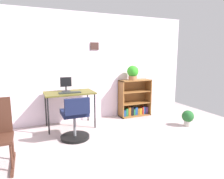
{
  "coord_description": "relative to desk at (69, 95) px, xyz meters",
  "views": [
    {
      "loc": [
        -1.24,
        -2.31,
        1.49
      ],
      "look_at": [
        0.29,
        1.26,
        0.83
      ],
      "focal_mm": 32.1,
      "sensor_mm": 36.0,
      "label": 1
    }
  ],
  "objects": [
    {
      "name": "bookshelf_low",
      "position": [
        1.63,
        0.2,
        -0.3
      ],
      "size": [
        0.79,
        0.3,
        0.9
      ],
      "color": "brown",
      "rests_on": "ground_plane"
    },
    {
      "name": "desk",
      "position": [
        0.0,
        0.0,
        0.0
      ],
      "size": [
        1.0,
        0.59,
        0.75
      ],
      "color": "brown",
      "rests_on": "ground_plane"
    },
    {
      "name": "office_chair",
      "position": [
        -0.05,
        -0.68,
        -0.33
      ],
      "size": [
        0.52,
        0.55,
        0.79
      ],
      "color": "black",
      "rests_on": "ground_plane"
    },
    {
      "name": "keyboard",
      "position": [
        -0.01,
        -0.11,
        0.07
      ],
      "size": [
        0.43,
        0.15,
        0.02
      ],
      "primitive_type": "cube",
      "color": "black",
      "rests_on": "desk"
    },
    {
      "name": "ground_plane",
      "position": [
        0.45,
        -1.75,
        -0.68
      ],
      "size": [
        6.24,
        6.24,
        0.0
      ],
      "primitive_type": "plane",
      "color": "#B19C9D"
    },
    {
      "name": "wall_back",
      "position": [
        0.45,
        0.4,
        0.53
      ],
      "size": [
        5.2,
        0.12,
        2.43
      ],
      "color": "silver",
      "rests_on": "ground_plane"
    },
    {
      "name": "monitor",
      "position": [
        -0.04,
        0.11,
        0.2
      ],
      "size": [
        0.23,
        0.19,
        0.3
      ],
      "color": "#262628",
      "rests_on": "desk"
    },
    {
      "name": "potted_plant_on_shelf",
      "position": [
        1.56,
        0.15,
        0.4
      ],
      "size": [
        0.28,
        0.28,
        0.35
      ],
      "color": "#9E6642",
      "rests_on": "bookshelf_low"
    },
    {
      "name": "potted_plant_floor",
      "position": [
        2.31,
        -0.94,
        -0.49
      ],
      "size": [
        0.25,
        0.25,
        0.34
      ],
      "color": "#B7B2A8",
      "rests_on": "ground_plane"
    }
  ]
}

